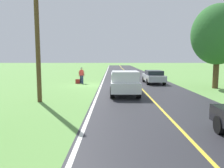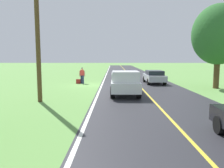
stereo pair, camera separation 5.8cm
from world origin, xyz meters
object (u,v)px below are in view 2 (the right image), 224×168
object	(u,v)px
suitcase_carried	(78,81)
pickup_truck_passing	(125,82)
utility_pole_roadside	(37,30)
sedan_near_oncoming	(154,76)
tree_far_side_near	(219,35)
hitchhiker_walking	(82,74)

from	to	relation	value
suitcase_carried	pickup_truck_passing	size ratio (longest dim) A/B	0.09
suitcase_carried	pickup_truck_passing	bearing A→B (deg)	32.66
utility_pole_roadside	sedan_near_oncoming	bearing A→B (deg)	-131.76
pickup_truck_passing	suitcase_carried	bearing A→B (deg)	-57.27
sedan_near_oncoming	utility_pole_roadside	size ratio (longest dim) A/B	0.50
tree_far_side_near	sedan_near_oncoming	bearing A→B (deg)	-38.66
tree_far_side_near	suitcase_carried	bearing A→B (deg)	-15.59
suitcase_carried	tree_far_side_near	xyz separation A→B (m)	(-13.11, 3.66, 4.57)
sedan_near_oncoming	suitcase_carried	bearing A→B (deg)	1.83
suitcase_carried	sedan_near_oncoming	bearing A→B (deg)	91.76
hitchhiker_walking	pickup_truck_passing	xyz separation A→B (m)	(-4.21, 7.29, -0.01)
sedan_near_oncoming	utility_pole_roadside	bearing A→B (deg)	48.24
pickup_truck_passing	tree_far_side_near	bearing A→B (deg)	-157.26
suitcase_carried	sedan_near_oncoming	xyz separation A→B (m)	(-8.21, -0.26, 0.51)
suitcase_carried	utility_pole_roadside	xyz separation A→B (m)	(0.87, 9.90, 4.22)
pickup_truck_passing	hitchhiker_walking	bearing A→B (deg)	-59.98
hitchhiker_walking	sedan_near_oncoming	xyz separation A→B (m)	(-7.79, -0.18, -0.23)
hitchhiker_walking	tree_far_side_near	bearing A→B (deg)	163.58
suitcase_carried	pickup_truck_passing	world-z (taller)	pickup_truck_passing
suitcase_carried	utility_pole_roadside	world-z (taller)	utility_pole_roadside
hitchhiker_walking	suitcase_carried	xyz separation A→B (m)	(0.42, 0.08, -0.74)
tree_far_side_near	utility_pole_roadside	xyz separation A→B (m)	(13.97, 6.24, -0.35)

